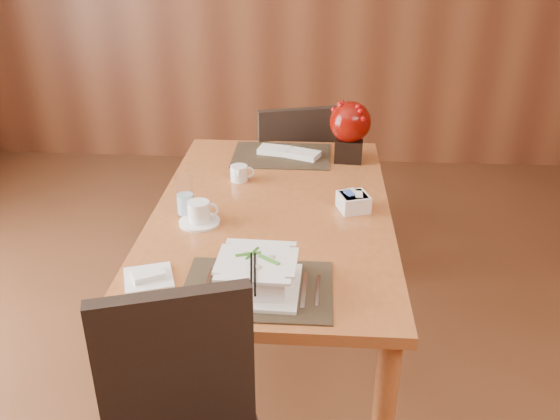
# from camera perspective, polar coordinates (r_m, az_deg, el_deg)

# --- Properties ---
(dining_table) EXTENTS (0.90, 1.50, 0.75)m
(dining_table) POSITION_cam_1_polar(r_m,az_deg,el_deg) (2.32, -0.75, -1.99)
(dining_table) COLOR #A45B2D
(dining_table) RESTS_ON ground
(placemat_near) EXTENTS (0.45, 0.33, 0.01)m
(placemat_near) POSITION_cam_1_polar(r_m,az_deg,el_deg) (1.80, -2.16, -7.59)
(placemat_near) COLOR black
(placemat_near) RESTS_ON dining_table
(placemat_far) EXTENTS (0.45, 0.33, 0.01)m
(placemat_far) POSITION_cam_1_polar(r_m,az_deg,el_deg) (2.77, 0.14, 5.27)
(placemat_far) COLOR black
(placemat_far) RESTS_ON dining_table
(soup_setting) EXTENTS (0.26, 0.26, 0.10)m
(soup_setting) POSITION_cam_1_polar(r_m,az_deg,el_deg) (1.77, -2.23, -6.24)
(soup_setting) COLOR white
(soup_setting) RESTS_ON dining_table
(coffee_cup) EXTENTS (0.15, 0.15, 0.09)m
(coffee_cup) POSITION_cam_1_polar(r_m,az_deg,el_deg) (2.17, -7.80, -0.40)
(coffee_cup) COLOR white
(coffee_cup) RESTS_ON dining_table
(water_glass) EXTENTS (0.08, 0.08, 0.15)m
(water_glass) POSITION_cam_1_polar(r_m,az_deg,el_deg) (2.22, -9.14, 1.35)
(water_glass) COLOR silver
(water_glass) RESTS_ON dining_table
(creamer_jug) EXTENTS (0.10, 0.10, 0.07)m
(creamer_jug) POSITION_cam_1_polar(r_m,az_deg,el_deg) (2.50, -3.97, 3.55)
(creamer_jug) COLOR white
(creamer_jug) RESTS_ON dining_table
(sugar_caddy) EXTENTS (0.13, 0.13, 0.06)m
(sugar_caddy) POSITION_cam_1_polar(r_m,az_deg,el_deg) (2.26, 7.08, 0.76)
(sugar_caddy) COLOR white
(sugar_caddy) RESTS_ON dining_table
(berry_decor) EXTENTS (0.19, 0.19, 0.27)m
(berry_decor) POSITION_cam_1_polar(r_m,az_deg,el_deg) (2.69, 6.75, 7.88)
(berry_decor) COLOR black
(berry_decor) RESTS_ON dining_table
(napkins_far) EXTENTS (0.31, 0.19, 0.03)m
(napkins_far) POSITION_cam_1_polar(r_m,az_deg,el_deg) (2.76, 1.04, 5.56)
(napkins_far) COLOR white
(napkins_far) RESTS_ON dining_table
(bread_plate) EXTENTS (0.19, 0.19, 0.01)m
(bread_plate) POSITION_cam_1_polar(r_m,az_deg,el_deg) (1.89, -12.54, -6.40)
(bread_plate) COLOR white
(bread_plate) RESTS_ON dining_table
(far_chair) EXTENTS (0.51, 0.52, 0.90)m
(far_chair) POSITION_cam_1_polar(r_m,az_deg,el_deg) (3.19, 1.22, 3.50)
(far_chair) COLOR black
(far_chair) RESTS_ON ground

